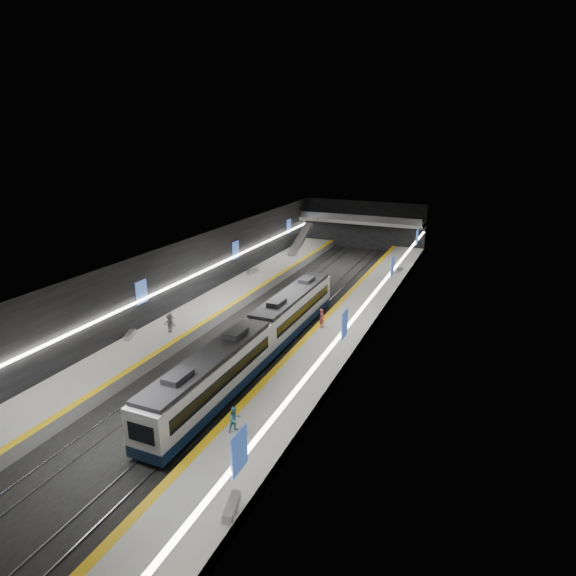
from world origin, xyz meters
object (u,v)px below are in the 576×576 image
at_px(bench_left_far, 252,271).
at_px(passenger_left_a, 171,321).
at_px(passenger_left_b, 170,324).
at_px(bench_right_near, 232,507).
at_px(escalator, 301,239).
at_px(passenger_right_a, 322,318).
at_px(passenger_right_b, 235,419).
at_px(bench_left_near, 130,335).
at_px(bench_right_far, 399,270).
at_px(train, 258,338).

xyz_separation_m(bench_left_far, passenger_left_a, (1.73, -19.89, 0.63)).
bearing_deg(passenger_left_b, bench_right_near, 120.57).
bearing_deg(escalator, passenger_right_a, -64.16).
xyz_separation_m(escalator, passenger_left_b, (0.67, -34.18, -1.03)).
xyz_separation_m(bench_left_far, passenger_right_b, (15.18, -31.59, 0.61)).
bearing_deg(bench_left_far, passenger_left_a, -76.18).
bearing_deg(bench_left_near, passenger_right_b, -49.51).
bearing_deg(bench_right_near, passenger_left_b, 119.39).
bearing_deg(bench_left_far, bench_right_far, 34.03).
bearing_deg(passenger_right_a, passenger_left_a, 114.78).
xyz_separation_m(passenger_right_b, passenger_left_b, (-13.22, 11.17, 0.02)).
distance_m(train, passenger_left_a, 9.60).
distance_m(train, passenger_right_a, 7.72).
height_order(train, passenger_right_a, train).
height_order(bench_left_far, bench_right_far, bench_left_far).
bearing_deg(bench_right_far, bench_left_near, -112.65).
bearing_deg(passenger_right_b, train, 49.52).
height_order(escalator, bench_left_far, escalator).
bearing_deg(bench_right_far, train, -94.53).
distance_m(bench_right_near, passenger_left_b, 23.59).
relative_size(passenger_left_a, passenger_left_b, 0.99).
xyz_separation_m(passenger_right_a, passenger_left_b, (-12.60, -6.78, -0.05)).
xyz_separation_m(bench_left_near, passenger_left_b, (2.67, 2.42, 0.65)).
bearing_deg(passenger_right_a, passenger_right_b, -179.19).
relative_size(bench_right_far, passenger_right_b, 1.01).
xyz_separation_m(escalator, bench_left_near, (-2.00, -36.60, -1.68)).
distance_m(train, bench_left_far, 23.54).
distance_m(escalator, bench_left_near, 36.69).
height_order(bench_right_far, passenger_left_a, passenger_left_a).
bearing_deg(bench_right_near, passenger_right_a, 84.48).
relative_size(passenger_right_a, passenger_right_b, 1.08).
xyz_separation_m(train, passenger_right_b, (3.89, -10.96, -0.34)).
bearing_deg(escalator, bench_left_far, -95.39).
distance_m(bench_left_far, bench_right_far, 19.51).
bearing_deg(bench_right_near, escalator, 93.94).
bearing_deg(passenger_right_b, bench_right_far, 26.46).
bearing_deg(bench_right_far, escalator, 169.42).
xyz_separation_m(bench_right_far, passenger_right_a, (-3.08, -21.94, 0.71)).
relative_size(bench_left_near, passenger_left_a, 1.06).
bearing_deg(escalator, passenger_right_b, -72.97).
distance_m(train, passenger_right_b, 11.64).
relative_size(bench_right_near, passenger_right_b, 1.06).
xyz_separation_m(passenger_right_a, passenger_left_a, (-12.84, -6.24, -0.06)).
relative_size(bench_left_far, passenger_right_a, 1.07).
bearing_deg(passenger_left_a, bench_right_far, 152.94).
bearing_deg(passenger_left_a, passenger_right_b, 51.37).
bearing_deg(bench_left_far, train, -52.45).
relative_size(train, escalator, 3.76).
distance_m(bench_left_far, passenger_right_b, 35.06).
xyz_separation_m(passenger_right_a, passenger_right_b, (0.62, -17.95, -0.07)).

